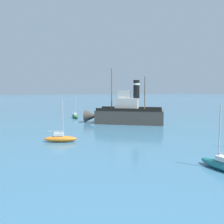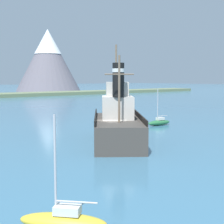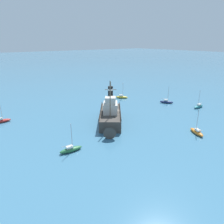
% 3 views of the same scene
% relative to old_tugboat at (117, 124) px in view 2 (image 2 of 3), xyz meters
% --- Properties ---
extents(ground_plane, '(600.00, 600.00, 0.00)m').
position_rel_old_tugboat_xyz_m(ground_plane, '(-1.42, -0.94, -1.83)').
color(ground_plane, teal).
extents(old_tugboat, '(11.48, 13.46, 9.90)m').
position_rel_old_tugboat_xyz_m(old_tugboat, '(0.00, 0.00, 0.00)').
color(old_tugboat, '#423D38').
rests_on(old_tugboat, ground).
extents(sailboat_green, '(3.88, 1.41, 4.90)m').
position_rel_old_tugboat_xyz_m(sailboat_green, '(12.39, 5.72, -1.40)').
color(sailboat_green, '#286B3D').
rests_on(sailboat_green, ground).
extents(sailboat_yellow, '(3.31, 3.60, 4.90)m').
position_rel_old_tugboat_xyz_m(sailboat_yellow, '(-14.75, -13.72, -1.40)').
color(sailboat_yellow, gold).
rests_on(sailboat_yellow, ground).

